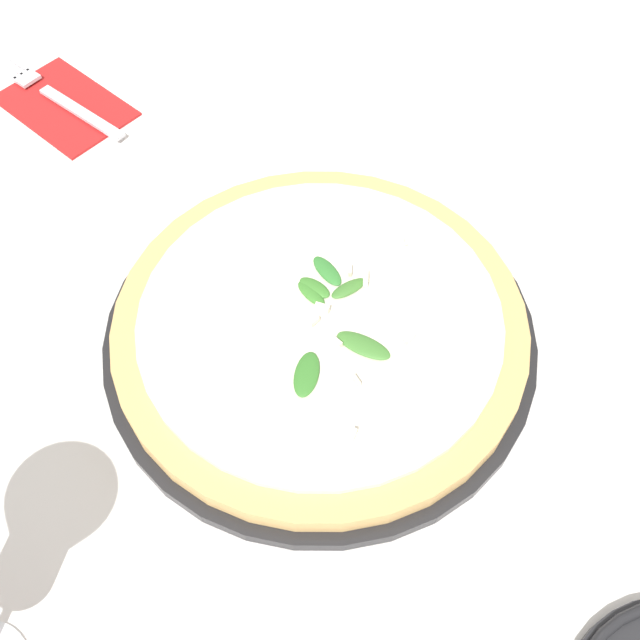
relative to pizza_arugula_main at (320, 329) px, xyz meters
name	(u,v)px	position (x,y,z in m)	size (l,w,h in m)	color
ground_plane	(328,365)	(-0.02, 0.02, -0.02)	(6.00, 6.00, 0.00)	silver
pizza_arugula_main	(320,329)	(0.00, 0.00, 0.00)	(0.37, 0.37, 0.05)	black
napkin	(65,105)	(0.39, -0.13, -0.01)	(0.16, 0.12, 0.01)	#B21E1E
fork	(59,98)	(0.40, -0.13, -0.01)	(0.20, 0.05, 0.00)	silver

